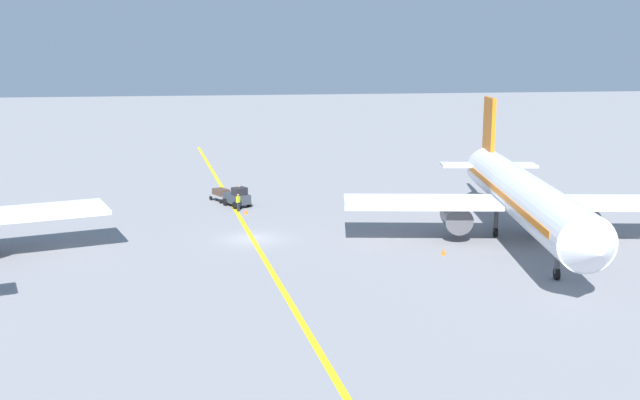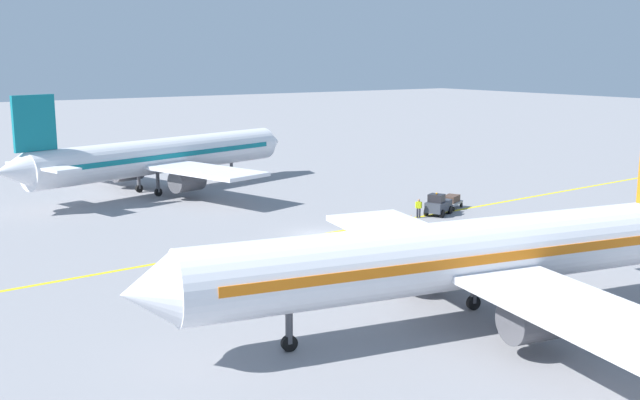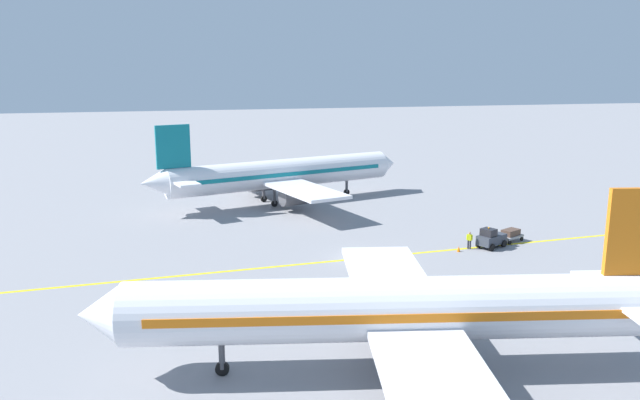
% 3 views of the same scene
% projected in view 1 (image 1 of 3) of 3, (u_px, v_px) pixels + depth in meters
% --- Properties ---
extents(ground_plane, '(400.00, 400.00, 0.00)m').
position_uv_depth(ground_plane, '(253.00, 239.00, 60.48)').
color(ground_plane, gray).
extents(apron_yellow_centreline, '(7.32, 119.82, 0.01)m').
position_uv_depth(apron_yellow_centreline, '(253.00, 239.00, 60.48)').
color(apron_yellow_centreline, yellow).
rests_on(apron_yellow_centreline, ground).
extents(airplane_at_gate, '(28.48, 35.37, 10.60)m').
position_uv_depth(airplane_at_gate, '(522.00, 196.00, 58.86)').
color(airplane_at_gate, white).
rests_on(airplane_at_gate, ground).
extents(baggage_tug_dark, '(2.73, 3.35, 2.11)m').
position_uv_depth(baggage_tug_dark, '(237.00, 197.00, 72.87)').
color(baggage_tug_dark, '#333842').
rests_on(baggage_tug_dark, ground).
extents(baggage_cart_trailing, '(2.40, 2.95, 1.24)m').
position_uv_depth(baggage_cart_trailing, '(221.00, 194.00, 75.52)').
color(baggage_cart_trailing, gray).
rests_on(baggage_cart_trailing, ground).
extents(ground_crew_worker, '(0.39, 0.48, 1.68)m').
position_uv_depth(ground_crew_worker, '(238.00, 202.00, 70.69)').
color(ground_crew_worker, '#23232D').
rests_on(ground_crew_worker, ground).
extents(traffic_cone_near_nose, '(0.32, 0.32, 0.55)m').
position_uv_depth(traffic_cone_near_nose, '(246.00, 211.00, 69.58)').
color(traffic_cone_near_nose, orange).
rests_on(traffic_cone_near_nose, ground).
extents(traffic_cone_mid_apron, '(0.32, 0.32, 0.55)m').
position_uv_depth(traffic_cone_mid_apron, '(444.00, 251.00, 55.63)').
color(traffic_cone_mid_apron, orange).
rests_on(traffic_cone_mid_apron, ground).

